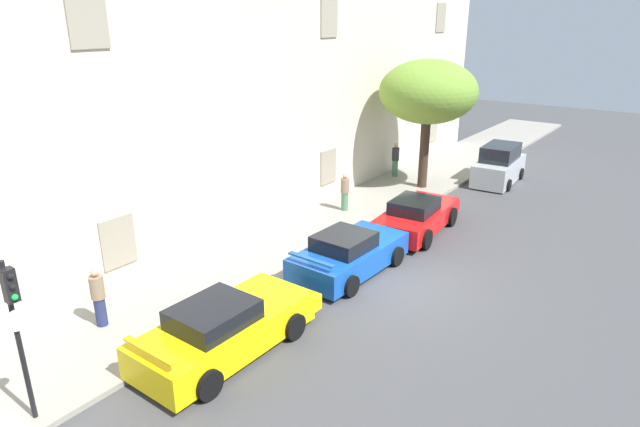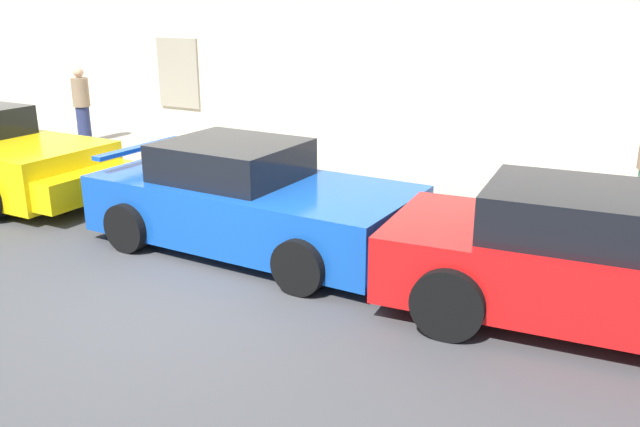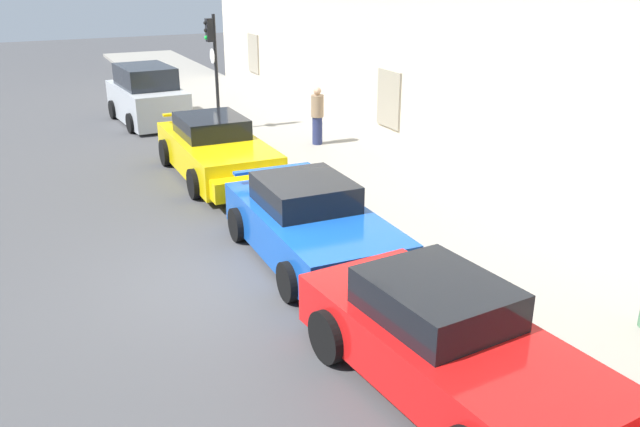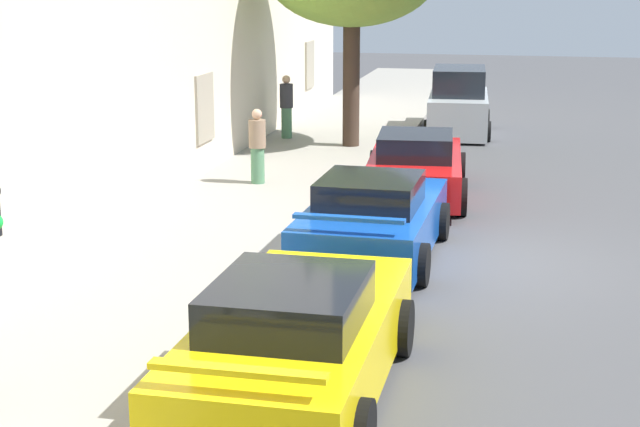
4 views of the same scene
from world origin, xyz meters
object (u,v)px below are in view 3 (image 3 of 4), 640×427
Objects in this scene: sportscar_red_lead at (219,153)px; hatchback_distant at (147,97)px; sportscar_white_middle at (460,354)px; pedestrian_admiring at (317,115)px; traffic_light at (213,53)px; sportscar_yellow_flank at (315,230)px.

hatchback_distant is at bearing -177.49° from sportscar_red_lead.
sportscar_red_lead is 1.26× the size of hatchback_distant.
sportscar_white_middle is 11.76m from pedestrian_admiring.
traffic_light reaches higher than sportscar_red_lead.
traffic_light reaches higher than sportscar_white_middle.
traffic_light is at bearing 174.57° from sportscar_white_middle.
hatchback_distant is 3.46m from traffic_light.
traffic_light reaches higher than pedestrian_admiring.
sportscar_yellow_flank is (5.48, 0.05, -0.03)m from sportscar_red_lead.
hatchback_distant is at bearing -178.37° from sportscar_yellow_flank.
pedestrian_admiring is at bearing 163.00° from sportscar_white_middle.
pedestrian_admiring reaches higher than sportscar_yellow_flank.
sportscar_red_lead reaches higher than sportscar_white_middle.
sportscar_red_lead is 9.85m from sportscar_white_middle.
sportscar_red_lead is 6.84m from hatchback_distant.
pedestrian_admiring is at bearing 33.86° from hatchback_distant.
hatchback_distant is (-6.83, -0.30, 0.21)m from sportscar_red_lead.
sportscar_red_lead is 1.46× the size of traffic_light.
hatchback_distant is at bearing -149.52° from traffic_light.
traffic_light is (2.62, 1.54, 1.66)m from hatchback_distant.
sportscar_white_middle is 1.23× the size of hatchback_distant.
traffic_light is (-4.21, 1.24, 1.87)m from sportscar_red_lead.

